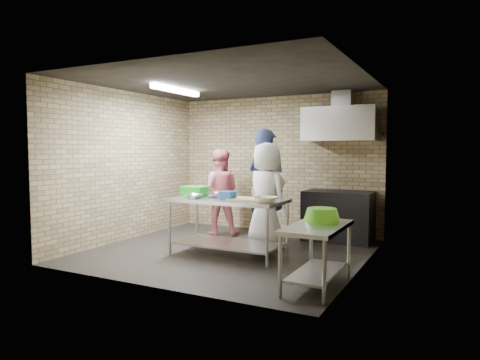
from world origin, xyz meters
name	(u,v)px	position (x,y,z in m)	size (l,w,h in m)	color
floor	(229,252)	(0.00, 0.00, 0.00)	(4.20, 4.20, 0.00)	black
ceiling	(229,82)	(0.00, 0.00, 2.70)	(4.20, 4.20, 0.00)	black
back_wall	(277,164)	(0.00, 2.00, 1.35)	(4.20, 0.06, 2.70)	tan
front_wall	(147,174)	(0.00, -2.00, 1.35)	(4.20, 0.06, 2.70)	tan
left_wall	(127,166)	(-2.10, 0.00, 1.35)	(0.06, 4.00, 2.70)	tan
right_wall	(363,171)	(2.10, 0.00, 1.35)	(0.06, 4.00, 2.70)	tan
prep_table	(228,227)	(0.09, -0.19, 0.44)	(1.76, 0.88, 0.88)	#B5B8BD
side_counter	(317,256)	(1.80, -1.10, 0.38)	(0.60, 1.20, 0.75)	silver
stove	(338,216)	(1.35, 1.65, 0.45)	(1.20, 0.70, 0.90)	black
range_hood	(340,124)	(1.35, 1.70, 2.10)	(1.30, 0.60, 0.60)	silver
hood_duct	(343,100)	(1.35, 1.85, 2.55)	(0.35, 0.30, 0.30)	#A5A8AD
wall_shelf	(360,134)	(1.65, 1.89, 1.92)	(0.80, 0.20, 0.04)	#3F2B19
fluorescent_fixture	(176,90)	(-1.00, 0.00, 2.64)	(0.10, 1.25, 0.08)	white
green_crate	(194,191)	(-0.61, -0.07, 0.96)	(0.39, 0.29, 0.16)	green
blue_tub	(228,195)	(0.14, -0.29, 0.95)	(0.20, 0.20, 0.13)	#1758B1
cutting_board	(248,199)	(0.44, -0.21, 0.90)	(0.54, 0.41, 0.03)	tan
mixing_bowl_a	(194,196)	(-0.41, -0.39, 0.92)	(0.28, 0.28, 0.07)	silver
mixing_bowl_b	(213,195)	(-0.21, -0.14, 0.91)	(0.21, 0.21, 0.07)	#BABDC1
ceramic_bowl	(266,200)	(0.79, -0.34, 0.92)	(0.34, 0.34, 0.08)	beige
green_basin	(322,215)	(1.78, -0.85, 0.83)	(0.46, 0.46, 0.17)	#59C626
bottle_red	(346,128)	(1.40, 1.89, 2.03)	(0.07, 0.07, 0.18)	#B22619
bottle_green	(368,129)	(1.80, 1.89, 2.02)	(0.06, 0.06, 0.15)	green
man_navy	(266,186)	(0.23, 0.94, 1.01)	(0.73, 0.48, 2.01)	#141733
woman_pink	(219,192)	(-0.82, 1.12, 0.83)	(0.80, 0.63, 1.66)	pink
woman_white	(267,195)	(0.43, 0.53, 0.88)	(0.86, 0.56, 1.76)	silver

